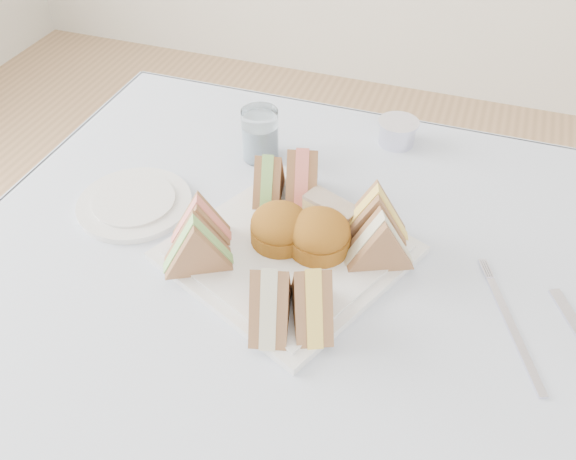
% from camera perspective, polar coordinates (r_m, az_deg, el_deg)
% --- Properties ---
extents(table, '(0.90, 0.90, 0.74)m').
position_cam_1_polar(table, '(1.12, 0.24, -19.92)').
color(table, brown).
rests_on(table, floor).
extents(tablecloth, '(1.02, 1.02, 0.01)m').
position_cam_1_polar(tablecloth, '(0.81, 0.32, -7.40)').
color(tablecloth, silver).
rests_on(tablecloth, table).
extents(serving_plate, '(0.38, 0.38, 0.01)m').
position_cam_1_polar(serving_plate, '(0.87, 0.00, -2.16)').
color(serving_plate, silver).
rests_on(serving_plate, tablecloth).
extents(sandwich_fl_a, '(0.10, 0.07, 0.08)m').
position_cam_1_polar(sandwich_fl_a, '(0.86, -8.28, 0.99)').
color(sandwich_fl_a, '#8F5B36').
rests_on(sandwich_fl_a, serving_plate).
extents(sandwich_fl_b, '(0.10, 0.08, 0.08)m').
position_cam_1_polar(sandwich_fl_b, '(0.82, -8.57, -1.16)').
color(sandwich_fl_b, '#8F5B36').
rests_on(sandwich_fl_b, serving_plate).
extents(sandwich_fr_a, '(0.08, 0.11, 0.09)m').
position_cam_1_polar(sandwich_fr_a, '(0.75, 2.28, -6.00)').
color(sandwich_fr_a, '#8F5B36').
rests_on(sandwich_fr_a, serving_plate).
extents(sandwich_fr_b, '(0.07, 0.11, 0.09)m').
position_cam_1_polar(sandwich_fr_b, '(0.75, -1.68, -6.05)').
color(sandwich_fr_b, '#8F5B36').
rests_on(sandwich_fr_b, serving_plate).
extents(sandwich_bl_a, '(0.06, 0.09, 0.08)m').
position_cam_1_polar(sandwich_bl_a, '(0.93, -1.82, 5.08)').
color(sandwich_bl_a, '#8F5B36').
rests_on(sandwich_bl_a, serving_plate).
extents(sandwich_bl_b, '(0.07, 0.11, 0.09)m').
position_cam_1_polar(sandwich_bl_b, '(0.93, 1.35, 5.40)').
color(sandwich_bl_b, '#8F5B36').
rests_on(sandwich_bl_b, serving_plate).
extents(sandwich_br_a, '(0.10, 0.08, 0.08)m').
position_cam_1_polar(sandwich_br_a, '(0.83, 8.62, -0.80)').
color(sandwich_br_a, '#8F5B36').
rests_on(sandwich_br_a, serving_plate).
extents(sandwich_br_b, '(0.11, 0.07, 0.09)m').
position_cam_1_polar(sandwich_br_b, '(0.86, 8.15, 1.62)').
color(sandwich_br_b, '#8F5B36').
rests_on(sandwich_br_b, serving_plate).
extents(scone_left, '(0.10, 0.10, 0.06)m').
position_cam_1_polar(scone_left, '(0.86, -0.77, 0.32)').
color(scone_left, brown).
rests_on(scone_left, serving_plate).
extents(scone_right, '(0.09, 0.09, 0.06)m').
position_cam_1_polar(scone_right, '(0.85, 2.95, -0.38)').
color(scone_right, brown).
rests_on(scone_right, serving_plate).
extents(pastry_slice, '(0.09, 0.06, 0.04)m').
position_cam_1_polar(pastry_slice, '(0.90, 4.06, 1.70)').
color(pastry_slice, tan).
rests_on(pastry_slice, serving_plate).
extents(side_plate, '(0.21, 0.21, 0.01)m').
position_cam_1_polar(side_plate, '(0.98, -14.16, 2.42)').
color(side_plate, silver).
rests_on(side_plate, tablecloth).
extents(water_glass, '(0.07, 0.07, 0.09)m').
position_cam_1_polar(water_glass, '(1.03, -2.62, 8.90)').
color(water_glass, white).
rests_on(water_glass, tablecloth).
extents(tea_strainer, '(0.07, 0.07, 0.04)m').
position_cam_1_polar(tea_strainer, '(1.10, 10.19, 8.89)').
color(tea_strainer, silver).
rests_on(tea_strainer, tablecloth).
extents(fork, '(0.09, 0.18, 0.00)m').
position_cam_1_polar(fork, '(0.83, 20.40, -8.99)').
color(fork, silver).
rests_on(fork, tablecloth).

